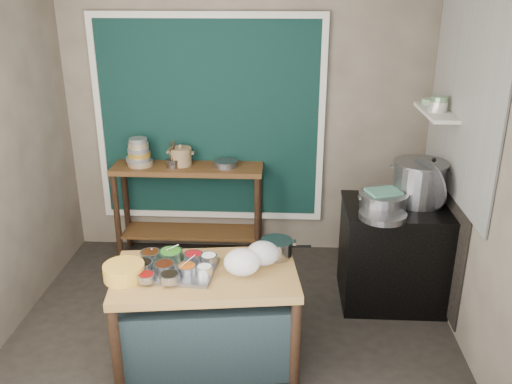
# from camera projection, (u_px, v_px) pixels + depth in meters

# --- Properties ---
(floor) EXTENTS (3.50, 3.00, 0.02)m
(floor) POSITION_uv_depth(u_px,v_px,m) (233.00, 331.00, 4.34)
(floor) COLOR black
(floor) RESTS_ON ground
(back_wall) EXTENTS (3.50, 0.02, 2.80)m
(back_wall) POSITION_uv_depth(u_px,v_px,m) (246.00, 115.00, 5.24)
(back_wall) COLOR #756A5A
(back_wall) RESTS_ON floor
(right_wall) EXTENTS (0.02, 3.00, 2.80)m
(right_wall) POSITION_uv_depth(u_px,v_px,m) (484.00, 169.00, 3.74)
(right_wall) COLOR #756A5A
(right_wall) RESTS_ON floor
(curtain_panel) EXTENTS (2.10, 0.02, 1.90)m
(curtain_panel) POSITION_uv_depth(u_px,v_px,m) (209.00, 121.00, 5.23)
(curtain_panel) COLOR black
(curtain_panel) RESTS_ON back_wall
(curtain_frame) EXTENTS (2.22, 0.03, 2.02)m
(curtain_frame) POSITION_uv_depth(u_px,v_px,m) (209.00, 121.00, 5.22)
(curtain_frame) COLOR beige
(curtain_frame) RESTS_ON back_wall
(tile_panel) EXTENTS (0.02, 1.70, 1.70)m
(tile_panel) POSITION_uv_depth(u_px,v_px,m) (465.00, 89.00, 4.09)
(tile_panel) COLOR #B2B2AA
(tile_panel) RESTS_ON right_wall
(soot_patch) EXTENTS (0.01, 1.30, 1.30)m
(soot_patch) POSITION_uv_depth(u_px,v_px,m) (443.00, 222.00, 4.60)
(soot_patch) COLOR black
(soot_patch) RESTS_ON right_wall
(wall_shelf) EXTENTS (0.22, 0.70, 0.03)m
(wall_shelf) POSITION_uv_depth(u_px,v_px,m) (436.00, 112.00, 4.47)
(wall_shelf) COLOR beige
(wall_shelf) RESTS_ON right_wall
(prep_table) EXTENTS (1.33, 0.87, 0.75)m
(prep_table) POSITION_uv_depth(u_px,v_px,m) (207.00, 318.00, 3.84)
(prep_table) COLOR olive
(prep_table) RESTS_ON floor
(back_counter) EXTENTS (1.45, 0.40, 0.95)m
(back_counter) POSITION_uv_depth(u_px,v_px,m) (190.00, 211.00, 5.38)
(back_counter) COLOR #593619
(back_counter) RESTS_ON floor
(stove_block) EXTENTS (0.90, 0.68, 0.85)m
(stove_block) POSITION_uv_depth(u_px,v_px,m) (396.00, 255.00, 4.63)
(stove_block) COLOR black
(stove_block) RESTS_ON floor
(stove_top) EXTENTS (0.92, 0.69, 0.03)m
(stove_top) POSITION_uv_depth(u_px,v_px,m) (401.00, 208.00, 4.47)
(stove_top) COLOR black
(stove_top) RESTS_ON stove_block
(condiment_tray) EXTENTS (0.59, 0.44, 0.02)m
(condiment_tray) POSITION_uv_depth(u_px,v_px,m) (174.00, 270.00, 3.71)
(condiment_tray) COLOR gray
(condiment_tray) RESTS_ON prep_table
(condiment_bowls) EXTENTS (0.57, 0.45, 0.07)m
(condiment_bowls) POSITION_uv_depth(u_px,v_px,m) (171.00, 264.00, 3.70)
(condiment_bowls) COLOR gray
(condiment_bowls) RESTS_ON condiment_tray
(yellow_basin) EXTENTS (0.36, 0.36, 0.11)m
(yellow_basin) POSITION_uv_depth(u_px,v_px,m) (124.00, 272.00, 3.61)
(yellow_basin) COLOR #B47521
(yellow_basin) RESTS_ON prep_table
(saucepan) EXTENTS (0.25, 0.25, 0.13)m
(saucepan) POSITION_uv_depth(u_px,v_px,m) (277.00, 248.00, 3.90)
(saucepan) COLOR gray
(saucepan) RESTS_ON prep_table
(plastic_bag_a) EXTENTS (0.31, 0.28, 0.19)m
(plastic_bag_a) POSITION_uv_depth(u_px,v_px,m) (242.00, 262.00, 3.64)
(plastic_bag_a) COLOR white
(plastic_bag_a) RESTS_ON prep_table
(plastic_bag_b) EXTENTS (0.28, 0.25, 0.17)m
(plastic_bag_b) POSITION_uv_depth(u_px,v_px,m) (263.00, 253.00, 3.78)
(plastic_bag_b) COLOR white
(plastic_bag_b) RESTS_ON prep_table
(bowl_stack) EXTENTS (0.24, 0.24, 0.27)m
(bowl_stack) POSITION_uv_depth(u_px,v_px,m) (139.00, 154.00, 5.19)
(bowl_stack) COLOR tan
(bowl_stack) RESTS_ON back_counter
(utensil_cup) EXTENTS (0.15, 0.15, 0.08)m
(utensil_cup) POSITION_uv_depth(u_px,v_px,m) (173.00, 163.00, 5.17)
(utensil_cup) COLOR gray
(utensil_cup) RESTS_ON back_counter
(ceramic_crock) EXTENTS (0.25, 0.25, 0.15)m
(ceramic_crock) POSITION_uv_depth(u_px,v_px,m) (181.00, 157.00, 5.21)
(ceramic_crock) COLOR #846648
(ceramic_crock) RESTS_ON back_counter
(wide_bowl) EXTENTS (0.27, 0.27, 0.06)m
(wide_bowl) POSITION_uv_depth(u_px,v_px,m) (226.00, 164.00, 5.18)
(wide_bowl) COLOR gray
(wide_bowl) RESTS_ON back_counter
(stock_pot) EXTENTS (0.52, 0.52, 0.36)m
(stock_pot) POSITION_uv_depth(u_px,v_px,m) (419.00, 182.00, 4.47)
(stock_pot) COLOR gray
(stock_pot) RESTS_ON stove_top
(pot_lid) EXTENTS (0.27, 0.44, 0.42)m
(pot_lid) POSITION_uv_depth(u_px,v_px,m) (428.00, 184.00, 4.35)
(pot_lid) COLOR gray
(pot_lid) RESTS_ON stove_top
(steamer) EXTENTS (0.51, 0.51, 0.13)m
(steamer) POSITION_uv_depth(u_px,v_px,m) (383.00, 200.00, 4.40)
(steamer) COLOR gray
(steamer) RESTS_ON stove_top
(green_cloth) EXTENTS (0.31, 0.27, 0.02)m
(green_cloth) POSITION_uv_depth(u_px,v_px,m) (384.00, 192.00, 4.38)
(green_cloth) COLOR #498364
(green_cloth) RESTS_ON steamer
(shallow_pan) EXTENTS (0.41, 0.41, 0.05)m
(shallow_pan) POSITION_uv_depth(u_px,v_px,m) (383.00, 215.00, 4.23)
(shallow_pan) COLOR gray
(shallow_pan) RESTS_ON stove_top
(shelf_bowl_stack) EXTENTS (0.16, 0.16, 0.12)m
(shelf_bowl_stack) POSITION_uv_depth(u_px,v_px,m) (439.00, 104.00, 4.41)
(shelf_bowl_stack) COLOR silver
(shelf_bowl_stack) RESTS_ON wall_shelf
(shelf_bowl_green) EXTENTS (0.17, 0.17, 0.05)m
(shelf_bowl_green) POSITION_uv_depth(u_px,v_px,m) (430.00, 102.00, 4.67)
(shelf_bowl_green) COLOR gray
(shelf_bowl_green) RESTS_ON wall_shelf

